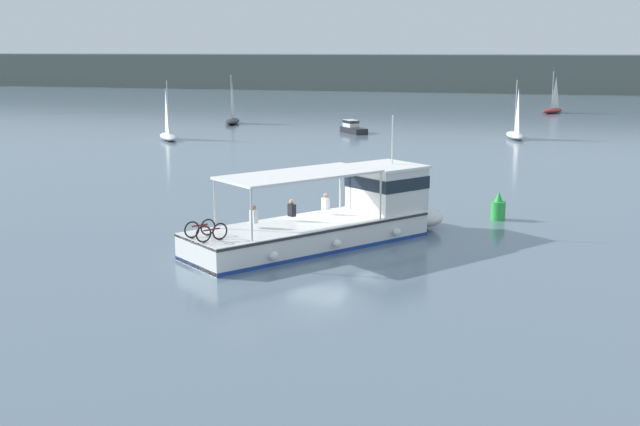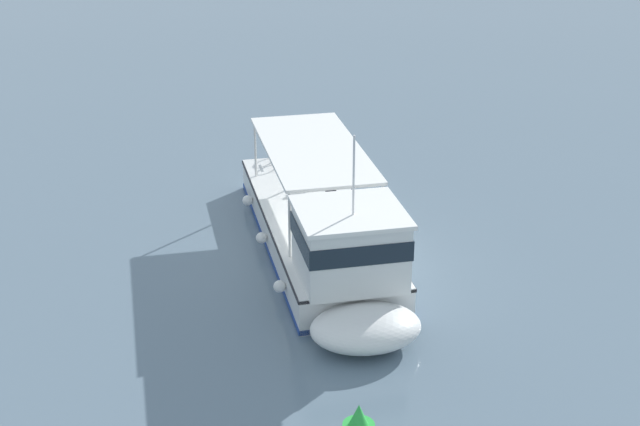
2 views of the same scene
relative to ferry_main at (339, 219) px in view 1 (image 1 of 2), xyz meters
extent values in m
plane|color=slate|center=(-0.95, 0.10, -1.02)|extent=(400.00, 400.00, 0.00)
cube|color=#515B56|center=(-0.95, 132.58, 2.51)|extent=(400.00, 28.00, 7.04)
cube|color=white|center=(-0.95, -1.31, -0.47)|extent=(8.93, 10.62, 1.10)
ellipsoid|color=white|center=(2.69, 3.71, -0.47)|extent=(3.67, 3.51, 1.01)
cube|color=navy|center=(-0.95, -1.31, -0.92)|extent=(8.97, 10.64, 0.16)
cube|color=#2D2D33|center=(-0.95, -1.31, 0.00)|extent=(8.98, 10.65, 0.10)
cube|color=white|center=(1.63, 2.25, 1.03)|extent=(3.73, 3.70, 1.90)
cube|color=#19232D|center=(1.63, 2.25, 1.37)|extent=(3.80, 3.77, 0.56)
cube|color=white|center=(1.63, 2.25, 2.04)|extent=(3.95, 3.93, 0.12)
cube|color=white|center=(-1.22, -1.67, 2.13)|extent=(6.32, 7.15, 0.10)
cylinder|color=silver|center=(-0.41, 1.76, 1.08)|extent=(0.08, 0.08, 2.00)
cylinder|color=silver|center=(1.79, 0.16, 1.08)|extent=(0.08, 0.08, 2.00)
cylinder|color=silver|center=(-4.23, -3.50, 1.08)|extent=(0.08, 0.08, 2.00)
cylinder|color=silver|center=(-2.02, -5.10, 1.08)|extent=(0.08, 0.08, 2.00)
cylinder|color=silver|center=(1.81, 2.50, 3.20)|extent=(0.06, 0.06, 2.20)
sphere|color=white|center=(2.49, 0.40, -0.52)|extent=(0.36, 0.36, 0.36)
sphere|color=white|center=(0.55, -2.27, -0.52)|extent=(0.36, 0.36, 0.36)
sphere|color=white|center=(-1.27, -4.78, -0.52)|extent=(0.36, 0.36, 0.36)
torus|color=black|center=(-3.99, -4.72, 0.41)|extent=(0.44, 0.57, 0.66)
torus|color=black|center=(-4.40, -5.29, 0.41)|extent=(0.44, 0.57, 0.66)
cylinder|color=maroon|center=(-4.19, -5.01, 0.53)|extent=(0.46, 0.60, 0.06)
torus|color=black|center=(-3.26, -5.25, 0.41)|extent=(0.44, 0.57, 0.66)
torus|color=black|center=(-3.67, -5.82, 0.41)|extent=(0.44, 0.57, 0.66)
cylinder|color=maroon|center=(-3.47, -5.54, 0.53)|extent=(0.46, 0.60, 0.06)
cube|color=white|center=(-2.76, -2.98, 0.54)|extent=(0.39, 0.37, 0.52)
sphere|color=#9E7051|center=(-2.76, -2.98, 0.91)|extent=(0.20, 0.20, 0.20)
cube|color=black|center=(-1.68, -1.33, 0.54)|extent=(0.39, 0.37, 0.52)
sphere|color=tan|center=(-1.68, -1.33, 0.91)|extent=(0.20, 0.20, 0.20)
cube|color=white|center=(-0.70, 0.38, 0.54)|extent=(0.39, 0.37, 0.52)
sphere|color=#9E7051|center=(-0.70, 0.38, 0.91)|extent=(0.20, 0.20, 0.20)
ellipsoid|color=white|center=(5.55, 43.08, -0.72)|extent=(2.43, 4.99, 0.60)
cylinder|color=silver|center=(5.49, 43.37, 1.98)|extent=(0.08, 0.08, 4.80)
pyramid|color=white|center=(5.71, 42.55, 1.67)|extent=(0.44, 1.67, 4.08)
ellipsoid|color=white|center=(-25.01, 33.06, -0.72)|extent=(3.92, 4.72, 0.60)
cylinder|color=silver|center=(-24.83, 32.82, 1.98)|extent=(0.08, 0.08, 4.80)
pyramid|color=white|center=(-25.35, 33.49, 1.67)|extent=(1.03, 1.42, 4.08)
ellipsoid|color=#232328|center=(-25.28, 49.00, -0.72)|extent=(2.49, 4.99, 0.60)
cylinder|color=silver|center=(-25.21, 48.71, 1.98)|extent=(0.08, 0.08, 4.80)
pyramid|color=white|center=(-25.44, 49.53, 1.67)|extent=(0.46, 1.67, 4.08)
cube|color=#232328|center=(-10.01, 43.43, -0.74)|extent=(3.35, 3.57, 0.56)
cube|color=white|center=(-10.42, 43.90, -0.11)|extent=(1.85, 1.90, 0.70)
cube|color=#19232D|center=(-10.42, 43.90, 0.07)|extent=(1.87, 1.92, 0.28)
ellipsoid|color=maroon|center=(8.93, 74.58, -0.72)|extent=(3.45, 4.91, 0.60)
cylinder|color=silver|center=(8.79, 74.31, 1.98)|extent=(0.08, 0.08, 4.80)
pyramid|color=white|center=(9.15, 75.08, 1.67)|extent=(0.83, 1.54, 4.08)
cylinder|color=green|center=(6.35, 6.49, -0.57)|extent=(0.70, 0.70, 0.90)
cone|color=green|center=(6.35, 6.49, 0.13)|extent=(0.42, 0.42, 0.50)
camera|label=1|loc=(8.44, -31.82, 7.18)|focal=43.87mm
camera|label=2|loc=(18.96, 16.64, 11.93)|focal=51.84mm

